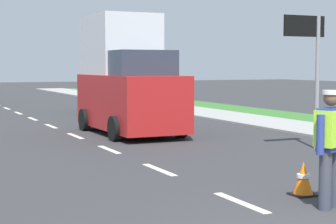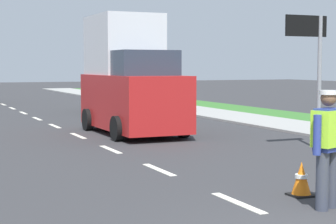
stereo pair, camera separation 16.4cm
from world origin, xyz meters
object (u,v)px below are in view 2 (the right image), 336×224
car_parked_far (125,88)px  lane_direction_sign (311,49)px  delivery_truck (130,79)px  traffic_cone_near (301,179)px  road_worker (328,143)px

car_parked_far → lane_direction_sign: bearing=-89.1°
delivery_truck → car_parked_far: size_ratio=1.08×
delivery_truck → car_parked_far: (2.57, 7.73, -0.58)m
lane_direction_sign → delivery_truck: bearing=119.2°
lane_direction_sign → car_parked_far: lane_direction_sign is taller
traffic_cone_near → car_parked_far: 17.10m
lane_direction_sign → traffic_cone_near: size_ratio=5.98×
delivery_truck → traffic_cone_near: bearing=-93.1°
road_worker → delivery_truck: 9.93m
road_worker → delivery_truck: delivery_truck is taller
traffic_cone_near → delivery_truck: (0.50, 9.07, 1.35)m
lane_direction_sign → car_parked_far: size_ratio=0.75×
traffic_cone_near → delivery_truck: delivery_truck is taller
road_worker → delivery_truck: bearing=86.2°
traffic_cone_near → car_parked_far: bearing=79.7°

